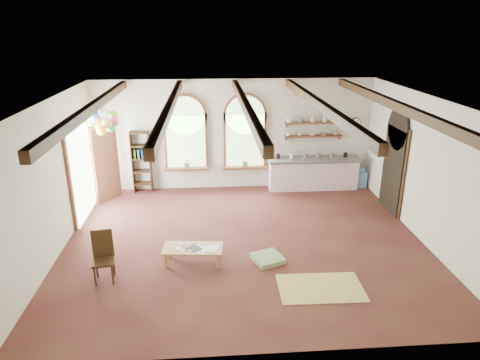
{
  "coord_description": "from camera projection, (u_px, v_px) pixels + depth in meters",
  "views": [
    {
      "loc": [
        -0.75,
        -8.56,
        4.64
      ],
      "look_at": [
        -0.06,
        0.6,
        1.27
      ],
      "focal_mm": 32.0,
      "sensor_mm": 36.0,
      "label": 1
    }
  ],
  "objects": [
    {
      "name": "tablet",
      "position": [
        194.0,
        248.0,
        8.69
      ],
      "size": [
        0.32,
        0.34,
        0.01
      ],
      "primitive_type": "cube",
      "rotation": [
        0.0,
        0.0,
        0.6
      ],
      "color": "black",
      "rests_on": "coffee_table"
    },
    {
      "name": "wall_shelf_upper",
      "position": [
        314.0,
        123.0,
        12.32
      ],
      "size": [
        1.7,
        0.24,
        0.04
      ],
      "primitive_type": "cube",
      "color": "brown",
      "rests_on": "wall_back"
    },
    {
      "name": "table_book",
      "position": [
        182.0,
        247.0,
        8.7
      ],
      "size": [
        0.26,
        0.28,
        0.02
      ],
      "primitive_type": "imported",
      "rotation": [
        0.0,
        0.0,
        0.64
      ],
      "color": "olive",
      "rests_on": "coffee_table"
    },
    {
      "name": "shelf_bowl_a",
      "position": [
        312.0,
        135.0,
        12.44
      ],
      "size": [
        0.22,
        0.22,
        0.05
      ],
      "primitive_type": "imported",
      "color": "beige",
      "rests_on": "wall_shelf_lower"
    },
    {
      "name": "window_right",
      "position": [
        245.0,
        134.0,
        12.33
      ],
      "size": [
        1.3,
        0.28,
        2.2
      ],
      "color": "brown",
      "rests_on": "floor"
    },
    {
      "name": "shelf_bowl_b",
      "position": [
        324.0,
        134.0,
        12.46
      ],
      "size": [
        0.2,
        0.2,
        0.06
      ],
      "primitive_type": "imported",
      "color": "#8C664C",
      "rests_on": "wall_shelf_lower"
    },
    {
      "name": "shelf_cup_b",
      "position": [
        300.0,
        134.0,
        12.41
      ],
      "size": [
        0.1,
        0.1,
        0.09
      ],
      "primitive_type": "imported",
      "color": "beige",
      "rests_on": "wall_shelf_lower"
    },
    {
      "name": "floor",
      "position": [
        245.0,
        242.0,
        9.66
      ],
      "size": [
        8.0,
        8.0,
        0.0
      ],
      "primitive_type": "plane",
      "color": "#512C21",
      "rests_on": "ground"
    },
    {
      "name": "wall_clock",
      "position": [
        356.0,
        123.0,
        12.49
      ],
      "size": [
        0.32,
        0.04,
        0.32
      ],
      "primitive_type": "cylinder",
      "rotation": [
        1.57,
        0.0,
        0.0
      ],
      "color": "black",
      "rests_on": "wall_back"
    },
    {
      "name": "ceiling_beams",
      "position": [
        245.0,
        105.0,
        8.6
      ],
      "size": [
        6.2,
        6.8,
        0.18
      ],
      "primitive_type": null,
      "color": "#3A2712",
      "rests_on": "ceiling"
    },
    {
      "name": "right_doorway",
      "position": [
        393.0,
        170.0,
        10.97
      ],
      "size": [
        0.1,
        1.3,
        2.4
      ],
      "primitive_type": "cube",
      "color": "black",
      "rests_on": "floor"
    },
    {
      "name": "window_left",
      "position": [
        186.0,
        135.0,
        12.21
      ],
      "size": [
        1.3,
        0.28,
        2.2
      ],
      "color": "brown",
      "rests_on": "floor"
    },
    {
      "name": "balloon_cluster",
      "position": [
        103.0,
        121.0,
        10.78
      ],
      "size": [
        0.84,
        0.89,
        1.15
      ],
      "color": "silver",
      "rests_on": "floor"
    },
    {
      "name": "potted_plant_left",
      "position": [
        187.0,
        163.0,
        12.38
      ],
      "size": [
        0.27,
        0.23,
        0.3
      ],
      "primitive_type": "imported",
      "color": "#598C4C",
      "rests_on": "window_left"
    },
    {
      "name": "potted_plant_right",
      "position": [
        245.0,
        161.0,
        12.5
      ],
      "size": [
        0.27,
        0.23,
        0.3
      ],
      "primitive_type": "imported",
      "color": "#598C4C",
      "rests_on": "window_right"
    },
    {
      "name": "coffee_table",
      "position": [
        193.0,
        249.0,
        8.72
      ],
      "size": [
        1.25,
        0.66,
        0.34
      ],
      "color": "tan",
      "rests_on": "floor"
    },
    {
      "name": "bookshelf",
      "position": [
        141.0,
        162.0,
        12.27
      ],
      "size": [
        0.53,
        0.32,
        1.8
      ],
      "color": "#3A2712",
      "rests_on": "floor"
    },
    {
      "name": "floor_cushion",
      "position": [
        267.0,
        258.0,
        8.88
      ],
      "size": [
        0.75,
        0.75,
        0.1
      ],
      "primitive_type": "cube",
      "rotation": [
        0.0,
        0.0,
        0.36
      ],
      "color": "gray",
      "rests_on": "floor"
    },
    {
      "name": "shelf_vase",
      "position": [
        336.0,
        132.0,
        12.46
      ],
      "size": [
        0.18,
        0.18,
        0.19
      ],
      "primitive_type": "imported",
      "color": "slate",
      "rests_on": "wall_shelf_lower"
    },
    {
      "name": "water_jug_b",
      "position": [
        362.0,
        178.0,
        12.84
      ],
      "size": [
        0.32,
        0.32,
        0.61
      ],
      "color": "#5B8DC5",
      "rests_on": "floor"
    },
    {
      "name": "left_doorway",
      "position": [
        81.0,
        172.0,
        10.67
      ],
      "size": [
        0.1,
        1.9,
        2.5
      ],
      "primitive_type": "cube",
      "color": "brown",
      "rests_on": "floor"
    },
    {
      "name": "kitchen_counter",
      "position": [
        313.0,
        173.0,
        12.66
      ],
      "size": [
        2.68,
        0.62,
        0.94
      ],
      "color": "silver",
      "rests_on": "floor"
    },
    {
      "name": "floor_mat",
      "position": [
        321.0,
        288.0,
        7.97
      ],
      "size": [
        1.59,
        1.0,
        0.02
      ],
      "primitive_type": "cube",
      "rotation": [
        0.0,
        0.0,
        -0.02
      ],
      "color": "tan",
      "rests_on": "floor"
    },
    {
      "name": "shelf_cup_a",
      "position": [
        288.0,
        134.0,
        12.38
      ],
      "size": [
        0.12,
        0.1,
        0.1
      ],
      "primitive_type": "imported",
      "color": "white",
      "rests_on": "wall_shelf_lower"
    },
    {
      "name": "wall_shelf_lower",
      "position": [
        313.0,
        136.0,
        12.46
      ],
      "size": [
        1.7,
        0.24,
        0.04
      ],
      "primitive_type": "cube",
      "color": "brown",
      "rests_on": "wall_back"
    },
    {
      "name": "side_chair",
      "position": [
        104.0,
        267.0,
        8.14
      ],
      "size": [
        0.44,
        0.44,
        0.99
      ],
      "color": "#3A2712",
      "rests_on": "floor"
    },
    {
      "name": "water_jug_a",
      "position": [
        360.0,
        179.0,
        12.84
      ],
      "size": [
        0.31,
        0.31,
        0.59
      ],
      "color": "#5B8DC5",
      "rests_on": "floor"
    }
  ]
}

